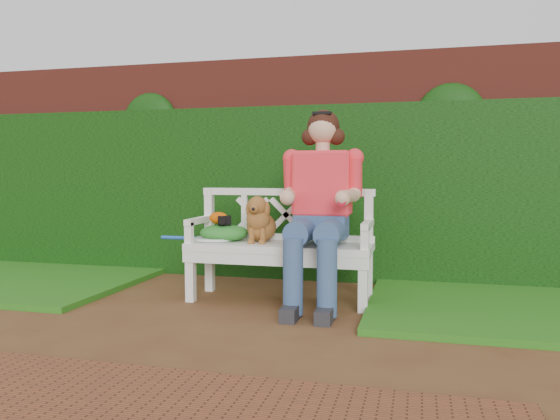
# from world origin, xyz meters

# --- Properties ---
(ground) EXTENTS (60.00, 60.00, 0.00)m
(ground) POSITION_xyz_m (0.00, 0.00, 0.00)
(ground) COLOR #582F1A
(brick_wall) EXTENTS (10.00, 0.30, 2.20)m
(brick_wall) POSITION_xyz_m (0.00, 1.90, 1.10)
(brick_wall) COLOR maroon
(brick_wall) RESTS_ON ground
(ivy_hedge) EXTENTS (10.00, 0.18, 1.70)m
(ivy_hedge) POSITION_xyz_m (0.00, 1.68, 0.85)
(ivy_hedge) COLOR #1C6212
(ivy_hedge) RESTS_ON ground
(grass_left) EXTENTS (2.60, 2.00, 0.05)m
(grass_left) POSITION_xyz_m (-2.40, 0.90, 0.03)
(grass_left) COLOR #235F17
(grass_left) RESTS_ON ground
(grass_right) EXTENTS (2.60, 2.00, 0.05)m
(grass_right) POSITION_xyz_m (2.40, 0.90, 0.03)
(grass_right) COLOR #235F17
(grass_right) RESTS_ON ground
(brick_paving) EXTENTS (4.00, 1.20, 0.03)m
(brick_paving) POSITION_xyz_m (0.00, -1.60, 0.01)
(brick_paving) COLOR brown
(brick_paving) RESTS_ON ground
(garden_bench) EXTENTS (1.62, 0.72, 0.48)m
(garden_bench) POSITION_xyz_m (0.37, 0.72, 0.24)
(garden_bench) COLOR white
(garden_bench) RESTS_ON ground
(seated_woman) EXTENTS (0.92, 1.07, 1.61)m
(seated_woman) POSITION_xyz_m (0.72, 0.70, 0.80)
(seated_woman) COLOR #EA324A
(seated_woman) RESTS_ON ground
(dog) EXTENTS (0.30, 0.38, 0.39)m
(dog) POSITION_xyz_m (0.20, 0.73, 0.67)
(dog) COLOR brown
(dog) RESTS_ON garden_bench
(tennis_racket) EXTENTS (0.74, 0.53, 0.03)m
(tennis_racket) POSITION_xyz_m (-0.24, 0.71, 0.50)
(tennis_racket) COLOR white
(tennis_racket) RESTS_ON garden_bench
(green_bag) EXTENTS (0.49, 0.42, 0.14)m
(green_bag) POSITION_xyz_m (-0.12, 0.74, 0.55)
(green_bag) COLOR #1E7617
(green_bag) RESTS_ON garden_bench
(camera_item) EXTENTS (0.13, 0.12, 0.07)m
(camera_item) POSITION_xyz_m (-0.11, 0.71, 0.66)
(camera_item) COLOR black
(camera_item) RESTS_ON green_bag
(baseball_glove) EXTENTS (0.16, 0.12, 0.10)m
(baseball_glove) POSITION_xyz_m (-0.16, 0.73, 0.67)
(baseball_glove) COLOR #BF4A04
(baseball_glove) RESTS_ON green_bag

